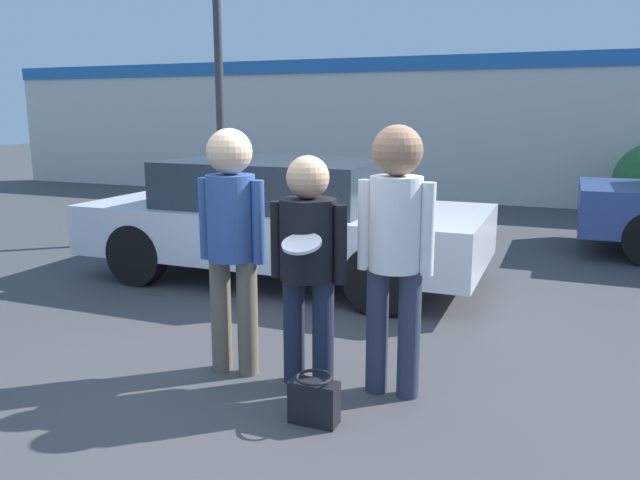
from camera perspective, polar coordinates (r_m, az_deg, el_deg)
The scene contains 7 objects.
ground_plane at distance 4.46m, azimuth -4.16°, elevation -13.39°, with size 56.00×56.00×0.00m, color #3F3F42.
storefront_building at distance 13.32m, azimuth 14.21°, elevation 9.82°, with size 24.00×0.22×3.00m.
person_left at distance 4.45m, azimuth -8.08°, elevation 0.96°, with size 0.52×0.35×1.77m.
person_middle_with_frisbee at distance 4.21m, azimuth -1.10°, elevation -1.07°, with size 0.55×0.58×1.60m.
person_right at distance 4.07m, azimuth 6.90°, elevation 0.31°, with size 0.51×0.34×1.81m.
parked_car_near at distance 7.10m, azimuth -3.43°, elevation 2.06°, with size 4.48×1.96×1.35m.
handbag at distance 3.95m, azimuth -0.55°, elevation -14.44°, with size 0.30×0.23×0.31m.
Camera 1 is at (1.78, -3.62, 1.89)m, focal length 35.00 mm.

